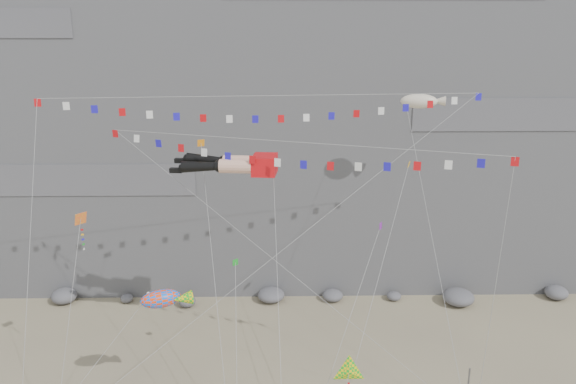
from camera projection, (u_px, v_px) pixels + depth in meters
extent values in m
cube|color=slate|center=(271.00, 35.00, 62.37)|extent=(80.00, 28.00, 50.00)
cube|color=red|center=(265.00, 165.00, 39.31)|extent=(1.86, 2.41, 1.33)
cylinder|color=#E4A98E|center=(236.00, 166.00, 38.83)|extent=(2.34, 1.21, 0.98)
sphere|color=black|center=(220.00, 166.00, 38.93)|extent=(0.90, 0.90, 0.90)
cone|color=black|center=(201.00, 167.00, 39.06)|extent=(2.76, 1.10, 0.92)
cube|color=black|center=(176.00, 170.00, 39.29)|extent=(0.91, 0.48, 0.33)
cylinder|color=#E4A98E|center=(239.00, 162.00, 40.11)|extent=(2.34, 1.21, 0.98)
sphere|color=black|center=(223.00, 162.00, 40.20)|extent=(0.90, 0.90, 0.90)
cone|color=black|center=(205.00, 160.00, 40.28)|extent=(2.78, 1.10, 0.98)
cube|color=black|center=(181.00, 161.00, 40.46)|extent=(0.91, 0.48, 0.33)
cylinder|color=gray|center=(274.00, 319.00, 34.52)|extent=(0.03, 0.03, 21.77)
cylinder|color=gray|center=(154.00, 263.00, 37.14)|extent=(0.03, 0.03, 28.34)
cylinder|color=gray|center=(383.00, 284.00, 37.09)|extent=(0.03, 0.03, 22.42)
cylinder|color=gray|center=(67.00, 332.00, 35.92)|extent=(0.03, 0.03, 14.62)
cylinder|color=gray|center=(93.00, 376.00, 35.21)|extent=(0.03, 0.03, 12.53)
cylinder|color=gray|center=(442.00, 249.00, 41.01)|extent=(0.03, 0.03, 24.68)
cylinder|color=gray|center=(216.00, 295.00, 36.47)|extent=(0.03, 0.03, 23.22)
cylinder|color=gray|center=(340.00, 345.00, 35.18)|extent=(0.03, 0.03, 17.13)
cylinder|color=gray|center=(237.00, 364.00, 35.52)|extent=(0.03, 0.03, 13.90)
cylinder|color=gray|center=(370.00, 309.00, 36.07)|extent=(0.03, 0.03, 22.13)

